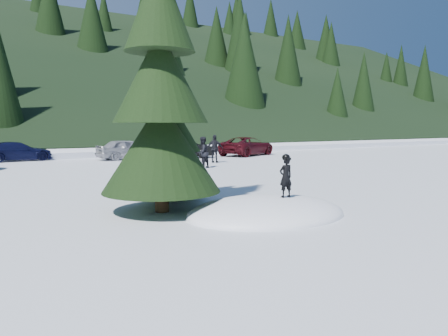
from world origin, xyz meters
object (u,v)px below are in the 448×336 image
spruce_short (172,133)px  car_4 (127,149)px  adult_1 (215,149)px  car_5 (183,148)px  spruce_tall (160,89)px  adult_0 (202,152)px  car_6 (247,146)px  child_skier (286,177)px  adult_2 (189,151)px  car_3 (17,151)px

spruce_short → car_4: size_ratio=1.30×
adult_1 → car_5: 4.32m
spruce_tall → adult_0: bearing=55.5°
car_6 → child_skier: bearing=124.8°
child_skier → adult_2: size_ratio=0.62×
spruce_short → adult_0: 10.43m
child_skier → adult_0: (4.26, 12.07, -0.14)m
adult_0 → adult_2: size_ratio=1.01×
spruce_tall → spruce_short: 2.11m
child_skier → car_4: (2.84, 20.14, -0.31)m
car_4 → child_skier: bearing=168.4°
adult_1 → car_4: bearing=-14.7°
car_3 → adult_2: bearing=-144.3°
car_6 → car_4: bearing=59.9°
spruce_tall → car_4: bearing=73.3°
adult_0 → adult_2: 1.37m
adult_2 → car_3: 12.08m
adult_0 → car_4: adult_0 is taller
child_skier → adult_1: size_ratio=0.61×
spruce_short → adult_1: (8.17, 11.14, -1.23)m
adult_0 → car_6: (7.81, 6.88, -0.15)m
adult_0 → car_3: (-7.99, 10.53, -0.23)m
adult_0 → car_3: adult_0 is taller
spruce_tall → adult_2: (6.70, 11.32, -2.47)m
car_4 → adult_1: bearing=-149.1°
adult_0 → car_6: size_ratio=0.34×
car_6 → spruce_tall: bearing=116.3°
adult_2 → car_5: adult_2 is taller
child_skier → adult_2: adult_2 is taller
spruce_tall → adult_2: size_ratio=5.04×
car_3 → spruce_short: bearing=-178.5°
adult_2 → car_4: (-1.29, 6.71, -0.15)m
spruce_short → adult_2: spruce_short is taller
spruce_tall → car_4: (5.42, 18.03, -2.62)m
adult_1 → car_3: size_ratio=0.40×
spruce_tall → car_6: size_ratio=1.67×
adult_1 → car_6: 6.95m
spruce_short → child_skier: 4.01m
spruce_tall → car_3: size_ratio=1.98×
car_5 → car_3: bearing=77.5°
spruce_tall → adult_2: 13.38m
adult_2 → car_6: (7.94, 5.52, -0.14)m
adult_2 → car_4: bearing=-10.4°
spruce_short → adult_1: 13.88m
car_5 → car_6: bearing=-83.2°
car_3 → car_4: car_4 is taller
spruce_short → adult_1: spruce_short is taller
adult_1 → adult_2: 2.76m
adult_1 → car_3: (-10.33, 7.94, -0.24)m
adult_1 → adult_2: bearing=67.4°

